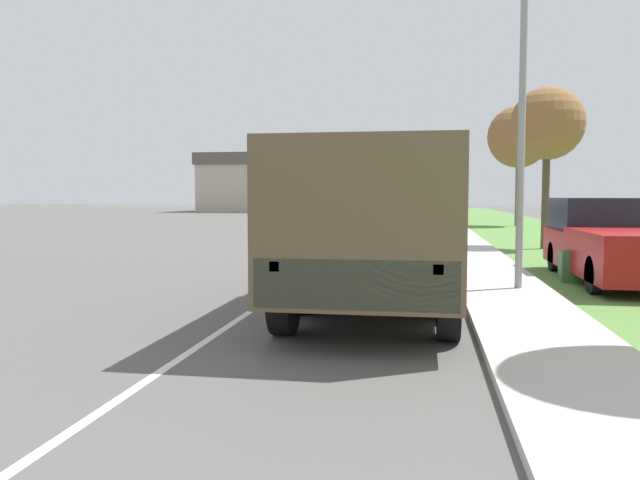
% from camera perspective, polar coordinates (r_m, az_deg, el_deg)
% --- Properties ---
extents(ground_plane, '(180.00, 180.00, 0.00)m').
position_cam_1_polar(ground_plane, '(40.40, 5.33, 1.28)').
color(ground_plane, '#565451').
extents(lane_centre_stripe, '(0.12, 120.00, 0.00)m').
position_cam_1_polar(lane_centre_stripe, '(40.40, 5.33, 1.28)').
color(lane_centre_stripe, silver).
rests_on(lane_centre_stripe, ground).
extents(sidewalk_right, '(1.80, 120.00, 0.12)m').
position_cam_1_polar(sidewalk_right, '(40.32, 11.72, 1.29)').
color(sidewalk_right, beige).
rests_on(sidewalk_right, ground).
extents(grass_strip_right, '(7.00, 120.00, 0.02)m').
position_cam_1_polar(grass_strip_right, '(40.74, 17.92, 1.14)').
color(grass_strip_right, '#56843D').
rests_on(grass_strip_right, ground).
extents(military_truck, '(2.56, 7.29, 2.68)m').
position_cam_1_polar(military_truck, '(10.77, 5.25, 1.91)').
color(military_truck, '#474C38').
rests_on(military_truck, ground).
extents(car_nearest_ahead, '(1.77, 4.70, 1.44)m').
position_cam_1_polar(car_nearest_ahead, '(23.73, 7.08, 0.90)').
color(car_nearest_ahead, '#B7BABF').
rests_on(car_nearest_ahead, ground).
extents(car_second_ahead, '(1.94, 4.82, 1.65)m').
position_cam_1_polar(car_second_ahead, '(31.95, 8.13, 1.84)').
color(car_second_ahead, black).
rests_on(car_second_ahead, ground).
extents(car_third_ahead, '(1.83, 4.81, 1.55)m').
position_cam_1_polar(car_third_ahead, '(41.93, 2.55, 2.35)').
color(car_third_ahead, tan).
rests_on(car_third_ahead, ground).
extents(car_fourth_ahead, '(1.80, 4.24, 1.73)m').
position_cam_1_polar(car_fourth_ahead, '(51.35, 7.94, 2.70)').
color(car_fourth_ahead, silver).
rests_on(car_fourth_ahead, ground).
extents(car_farthest_ahead, '(1.72, 4.47, 1.59)m').
position_cam_1_polar(car_farthest_ahead, '(61.89, 4.86, 2.90)').
color(car_farthest_ahead, black).
rests_on(car_farthest_ahead, ground).
extents(pickup_truck, '(2.03, 5.75, 1.88)m').
position_cam_1_polar(pickup_truck, '(15.73, 25.05, -0.19)').
color(pickup_truck, maroon).
rests_on(pickup_truck, grass_strip_right).
extents(lamp_post, '(1.69, 0.24, 6.57)m').
position_cam_1_polar(lamp_post, '(13.07, 17.06, 13.18)').
color(lamp_post, gray).
rests_on(lamp_post, sidewalk_right).
extents(tree_mid_right, '(2.62, 2.62, 5.84)m').
position_cam_1_polar(tree_mid_right, '(24.27, 20.07, 9.88)').
color(tree_mid_right, '#4C3D2D').
rests_on(tree_mid_right, grass_strip_right).
extents(tree_far_right, '(3.94, 3.94, 7.66)m').
position_cam_1_polar(tree_far_right, '(42.20, 17.72, 8.95)').
color(tree_far_right, brown).
rests_on(tree_far_right, grass_strip_right).
extents(utility_box, '(0.55, 0.45, 0.70)m').
position_cam_1_polar(utility_box, '(15.12, 22.11, -2.24)').
color(utility_box, '#3D7042').
rests_on(utility_box, grass_strip_right).
extents(building_distant, '(13.09, 10.38, 7.02)m').
position_cam_1_polar(building_distant, '(77.75, -5.70, 5.23)').
color(building_distant, '#B2A893').
rests_on(building_distant, ground).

